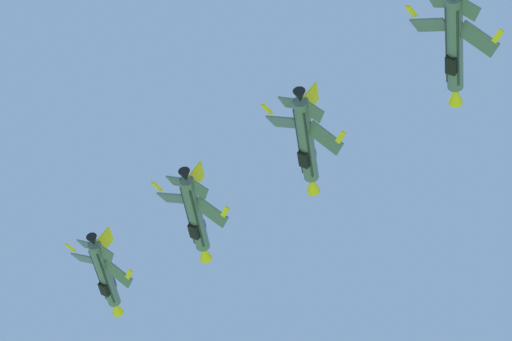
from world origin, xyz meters
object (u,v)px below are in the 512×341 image
Objects in this scene: fighter_jet_lead at (105,275)px; fighter_jet_left_wing at (195,216)px; fighter_jet_left_outer at (455,46)px; fighter_jet_right_wing at (306,142)px.

fighter_jet_lead reaches higher than fighter_jet_left_wing.
fighter_jet_left_outer is (19.45, -54.25, -3.22)m from fighter_jet_lead.
fighter_jet_left_wing is (5.10, -18.84, -2.98)m from fighter_jet_lead.
fighter_jet_left_outer is at bearing -37.24° from fighter_jet_left_wing.
fighter_jet_lead reaches higher than fighter_jet_left_outer.
fighter_jet_right_wing is at bearing 144.10° from fighter_jet_left_outer.
fighter_jet_left_wing is 38.21m from fighter_jet_left_outer.
fighter_jet_lead reaches higher than fighter_jet_right_wing.
fighter_jet_left_wing is at bearing 141.29° from fighter_jet_right_wing.
fighter_jet_left_wing reaches higher than fighter_jet_left_outer.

